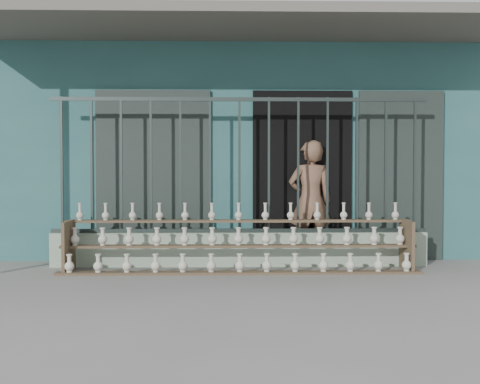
{
  "coord_description": "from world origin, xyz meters",
  "views": [
    {
      "loc": [
        -0.18,
        -6.7,
        1.27
      ],
      "look_at": [
        0.0,
        1.0,
        1.0
      ],
      "focal_mm": 45.0,
      "sensor_mm": 36.0,
      "label": 1
    }
  ],
  "objects": [
    {
      "name": "ground",
      "position": [
        0.0,
        0.0,
        0.0
      ],
      "size": [
        60.0,
        60.0,
        0.0
      ],
      "primitive_type": "plane",
      "color": "slate"
    },
    {
      "name": "shelf_rack",
      "position": [
        -0.02,
        0.88,
        0.36
      ],
      "size": [
        4.5,
        0.68,
        0.85
      ],
      "color": "brown",
      "rests_on": "ground"
    },
    {
      "name": "parapet_wall",
      "position": [
        0.0,
        1.3,
        0.23
      ],
      "size": [
        5.0,
        0.2,
        0.45
      ],
      "primitive_type": "cube",
      "color": "#95AA92",
      "rests_on": "ground"
    },
    {
      "name": "elderly_woman",
      "position": [
        1.01,
        1.69,
        0.85
      ],
      "size": [
        0.65,
        0.45,
        1.7
      ],
      "primitive_type": "imported",
      "rotation": [
        0.0,
        0.0,
        3.22
      ],
      "color": "brown",
      "rests_on": "ground"
    },
    {
      "name": "workshop_building",
      "position": [
        0.0,
        4.23,
        1.62
      ],
      "size": [
        7.4,
        6.6,
        3.21
      ],
      "color": "#295756",
      "rests_on": "ground"
    },
    {
      "name": "security_fence",
      "position": [
        -0.0,
        1.3,
        1.35
      ],
      "size": [
        5.0,
        0.04,
        1.8
      ],
      "color": "#283330",
      "rests_on": "parapet_wall"
    }
  ]
}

